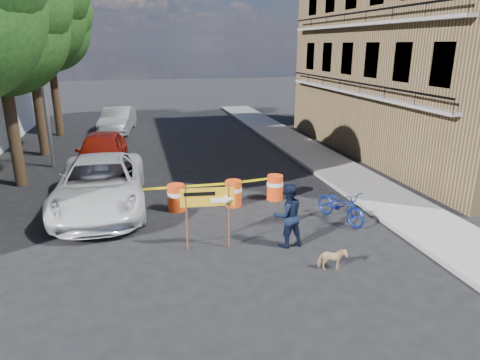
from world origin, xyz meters
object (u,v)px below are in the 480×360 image
sedan_red (102,152)px  sedan_silver (118,120)px  barrel_mid_right (233,193)px  bicycle (342,191)px  detour_sign (214,202)px  pedestrian (288,215)px  dog (332,259)px  barrel_far_left (99,203)px  barrel_mid_left (176,197)px  barrel_far_right (275,187)px  suv_white (101,184)px

sedan_red → sedan_silver: bearing=90.7°
barrel_mid_right → sedan_red: sedan_red is taller
sedan_red → barrel_mid_right: bearing=-47.0°
bicycle → sedan_red: bicycle is taller
detour_sign → pedestrian: 2.02m
bicycle → dog: (-1.58, -2.78, -0.70)m
barrel_far_left → barrel_mid_right: 4.41m
barrel_far_left → dog: 7.59m
detour_sign → sedan_red: 9.30m
barrel_mid_left → barrel_mid_right: same height
barrel_mid_right → bicycle: 3.65m
barrel_mid_left → detour_sign: bearing=-76.2°
barrel_far_right → sedan_silver: bearing=112.2°
pedestrian → bicycle: bicycle is taller
detour_sign → dog: bearing=-29.2°
barrel_far_right → pedestrian: pedestrian is taller
dog → suv_white: bearing=57.1°
suv_white → sedan_silver: bearing=89.8°
suv_white → pedestrian: bearing=-38.3°
pedestrian → suv_white: pedestrian is taller
dog → sedan_red: bearing=41.5°
pedestrian → sedan_silver: bearing=-81.0°
barrel_mid_left → sedan_silver: (-2.24, 14.33, 0.32)m
bicycle → sedan_silver: bicycle is taller
barrel_far_left → barrel_far_right: 5.98m
barrel_mid_right → sedan_red: size_ratio=0.18×
barrel_far_right → detour_sign: 4.38m
barrel_far_left → detour_sign: 4.54m
pedestrian → suv_white: size_ratio=0.29×
barrel_far_right → sedan_silver: size_ratio=0.19×
suv_white → sedan_red: size_ratio=1.25×
barrel_far_left → bicycle: 7.69m
barrel_far_left → detour_sign: bearing=-43.9°
barrel_far_left → sedan_silver: bearing=89.1°
barrel_mid_left → sedan_silver: bearing=98.9°
barrel_mid_right → barrel_far_left: bearing=179.2°
barrel_mid_left → barrel_mid_right: size_ratio=1.00×
pedestrian → sedan_silver: pedestrian is taller
suv_white → sedan_red: suv_white is taller
barrel_far_right → detour_sign: size_ratio=0.49×
dog → suv_white: 8.09m
barrel_mid_right → suv_white: suv_white is taller
sedan_red → pedestrian: bearing=-55.4°
detour_sign → suv_white: (-3.17, 3.84, -0.50)m
detour_sign → bicycle: bicycle is taller
pedestrian → barrel_far_left: bearing=-39.8°
barrel_mid_left → suv_white: (-2.42, 0.78, 0.38)m
barrel_mid_left → suv_white: bearing=162.0°
barrel_mid_left → barrel_far_right: same height
detour_sign → pedestrian: size_ratio=1.03×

